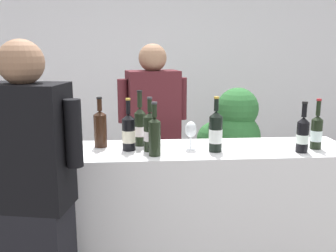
% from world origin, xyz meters
% --- Properties ---
extents(wall_back, '(8.00, 0.10, 2.80)m').
position_xyz_m(wall_back, '(0.00, 2.60, 1.40)').
color(wall_back, white).
rests_on(wall_back, ground_plane).
extents(counter, '(2.33, 0.51, 1.00)m').
position_xyz_m(counter, '(0.00, 0.00, 0.50)').
color(counter, white).
rests_on(counter, ground_plane).
extents(wine_bottle_0, '(0.07, 0.07, 0.32)m').
position_xyz_m(wine_bottle_0, '(0.93, -0.06, 1.11)').
color(wine_bottle_0, black).
rests_on(wine_bottle_0, counter).
extents(wine_bottle_1, '(0.08, 0.08, 0.34)m').
position_xyz_m(wine_bottle_1, '(-0.12, -0.03, 1.13)').
color(wine_bottle_1, black).
rests_on(wine_bottle_1, counter).
extents(wine_bottle_2, '(0.07, 0.07, 0.32)m').
position_xyz_m(wine_bottle_2, '(0.81, -0.13, 1.12)').
color(wine_bottle_2, black).
rests_on(wine_bottle_2, counter).
extents(wine_bottle_3, '(0.08, 0.08, 0.33)m').
position_xyz_m(wine_bottle_3, '(-0.44, 0.09, 1.13)').
color(wine_bottle_3, black).
rests_on(wine_bottle_3, counter).
extents(wine_bottle_4, '(0.07, 0.07, 0.32)m').
position_xyz_m(wine_bottle_4, '(-0.10, -0.14, 1.13)').
color(wine_bottle_4, black).
rests_on(wine_bottle_4, counter).
extents(wine_bottle_5, '(0.08, 0.08, 0.33)m').
position_xyz_m(wine_bottle_5, '(-0.26, -0.01, 1.12)').
color(wine_bottle_5, black).
rests_on(wine_bottle_5, counter).
extents(wine_bottle_6, '(0.08, 0.08, 0.36)m').
position_xyz_m(wine_bottle_6, '(-0.18, 0.11, 1.14)').
color(wine_bottle_6, black).
rests_on(wine_bottle_6, counter).
extents(wine_bottle_7, '(0.08, 0.08, 0.34)m').
position_xyz_m(wine_bottle_7, '(0.28, -0.08, 1.13)').
color(wine_bottle_7, black).
rests_on(wine_bottle_7, counter).
extents(wine_bottle_8, '(0.07, 0.07, 0.33)m').
position_xyz_m(wine_bottle_8, '(-0.63, -0.04, 1.12)').
color(wine_bottle_8, black).
rests_on(wine_bottle_8, counter).
extents(wine_glass, '(0.07, 0.07, 0.18)m').
position_xyz_m(wine_glass, '(0.14, -0.01, 1.13)').
color(wine_glass, silver).
rests_on(wine_glass, counter).
extents(ice_bucket, '(0.22, 0.22, 0.23)m').
position_xyz_m(ice_bucket, '(-0.96, -0.00, 1.12)').
color(ice_bucket, silver).
rests_on(ice_bucket, counter).
extents(person_server, '(0.55, 0.32, 1.67)m').
position_xyz_m(person_server, '(-0.08, 0.64, 0.82)').
color(person_server, black).
rests_on(person_server, ground_plane).
extents(person_guest, '(0.54, 0.31, 1.68)m').
position_xyz_m(person_guest, '(-0.72, -0.53, 0.83)').
color(person_guest, black).
rests_on(person_guest, ground_plane).
extents(potted_shrub, '(0.60, 0.60, 1.26)m').
position_xyz_m(potted_shrub, '(0.71, 1.28, 0.75)').
color(potted_shrub, brown).
rests_on(potted_shrub, ground_plane).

